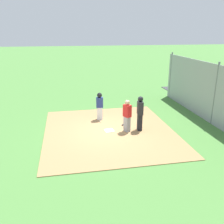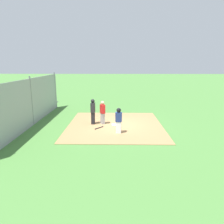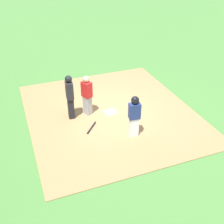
# 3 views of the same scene
# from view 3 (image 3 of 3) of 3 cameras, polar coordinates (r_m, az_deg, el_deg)

# --- Properties ---
(ground_plane) EXTENTS (140.00, 140.00, 0.00)m
(ground_plane) POSITION_cam_3_polar(r_m,az_deg,el_deg) (11.33, -0.37, -0.14)
(ground_plane) COLOR #477A38
(dirt_infield) EXTENTS (7.20, 6.40, 0.03)m
(dirt_infield) POSITION_cam_3_polar(r_m,az_deg,el_deg) (11.32, -0.37, -0.07)
(dirt_infield) COLOR #9E774C
(dirt_infield) RESTS_ON ground_plane
(home_plate) EXTENTS (0.50, 0.50, 0.02)m
(home_plate) POSITION_cam_3_polar(r_m,az_deg,el_deg) (11.31, -0.37, 0.03)
(home_plate) COLOR white
(home_plate) RESTS_ON dirt_infield
(catcher) EXTENTS (0.46, 0.40, 1.62)m
(catcher) POSITION_cam_3_polar(r_m,az_deg,el_deg) (10.84, -5.09, 3.48)
(catcher) COLOR #9E9EA3
(catcher) RESTS_ON dirt_infield
(umpire) EXTENTS (0.40, 0.29, 1.76)m
(umpire) POSITION_cam_3_polar(r_m,az_deg,el_deg) (10.64, -8.51, 3.19)
(umpire) COLOR black
(umpire) RESTS_ON dirt_infield
(runner) EXTENTS (0.30, 0.41, 1.56)m
(runner) POSITION_cam_3_polar(r_m,az_deg,el_deg) (9.58, 4.55, -0.44)
(runner) COLOR silver
(runner) RESTS_ON dirt_infield
(baseball_bat) EXTENTS (0.62, 0.53, 0.06)m
(baseball_bat) POSITION_cam_3_polar(r_m,az_deg,el_deg) (10.38, -4.16, -3.17)
(baseball_bat) COLOR black
(baseball_bat) RESTS_ON dirt_infield
(baseball) EXTENTS (0.07, 0.07, 0.07)m
(baseball) POSITION_cam_3_polar(r_m,az_deg,el_deg) (10.38, 3.59, -3.10)
(baseball) COLOR white
(baseball) RESTS_ON dirt_infield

